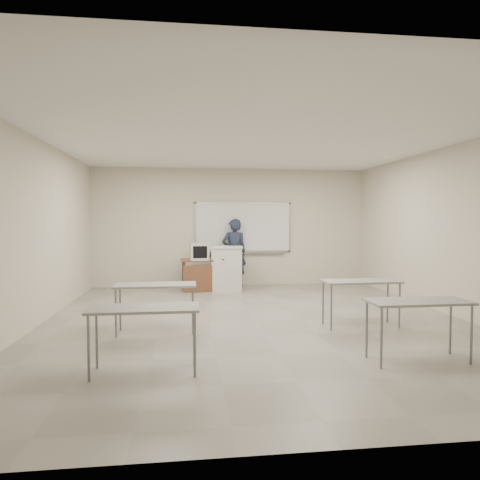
{
  "coord_description": "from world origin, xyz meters",
  "views": [
    {
      "loc": [
        -1.12,
        -6.94,
        1.69
      ],
      "look_at": [
        0.0,
        2.2,
        1.25
      ],
      "focal_mm": 32.0,
      "sensor_mm": 36.0,
      "label": 1
    }
  ],
  "objects": [
    {
      "name": "crt_monitor",
      "position": [
        -0.86,
        3.18,
        0.94
      ],
      "size": [
        0.43,
        0.48,
        0.41
      ],
      "rotation": [
        0.0,
        0.0,
        0.07
      ],
      "color": "beige",
      "rests_on": "instructor_desk"
    },
    {
      "name": "laptop",
      "position": [
        -0.21,
        3.18,
        0.81
      ],
      "size": [
        0.35,
        0.33,
        0.26
      ],
      "rotation": [
        0.0,
        0.0,
        0.39
      ],
      "color": "black",
      "rests_on": "instructor_desk"
    },
    {
      "name": "podium",
      "position": [
        -0.2,
        3.2,
        0.53
      ],
      "size": [
        0.75,
        0.55,
        1.06
      ],
      "rotation": [
        0.0,
        0.0,
        -0.07
      ],
      "color": "silver",
      "rests_on": "floor"
    },
    {
      "name": "instructor_desk",
      "position": [
        -0.61,
        3.19,
        0.53
      ],
      "size": [
        1.34,
        0.67,
        0.75
      ],
      "rotation": [
        0.0,
        0.0,
        0.05
      ],
      "color": "brown",
      "rests_on": "floor"
    },
    {
      "name": "keyboard",
      "position": [
        -0.35,
        3.08,
        1.07
      ],
      "size": [
        0.41,
        0.15,
        0.02
      ],
      "primitive_type": "cube",
      "rotation": [
        0.0,
        0.0,
        0.04
      ],
      "color": "beige",
      "rests_on": "podium"
    },
    {
      "name": "student_desks",
      "position": [
        -0.0,
        -1.35,
        0.67
      ],
      "size": [
        4.4,
        2.2,
        0.73
      ],
      "color": "gray",
      "rests_on": "floor"
    },
    {
      "name": "presenter",
      "position": [
        0.05,
        3.85,
        0.86
      ],
      "size": [
        0.66,
        0.47,
        1.72
      ],
      "primitive_type": "imported",
      "rotation": [
        0.0,
        0.0,
        3.24
      ],
      "color": "black",
      "rests_on": "floor"
    },
    {
      "name": "floor",
      "position": [
        0.0,
        0.0,
        -0.01
      ],
      "size": [
        7.0,
        8.0,
        0.01
      ],
      "primitive_type": "cube",
      "color": "gray",
      "rests_on": "ground"
    },
    {
      "name": "mouse",
      "position": [
        -0.06,
        3.1,
        0.77
      ],
      "size": [
        0.11,
        0.08,
        0.04
      ],
      "primitive_type": "ellipsoid",
      "rotation": [
        0.0,
        0.0,
        0.17
      ],
      "color": "#B9BCC2",
      "rests_on": "instructor_desk"
    },
    {
      "name": "whiteboard",
      "position": [
        0.3,
        3.97,
        1.48
      ],
      "size": [
        2.48,
        0.1,
        1.31
      ],
      "color": "white",
      "rests_on": "floor"
    }
  ]
}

